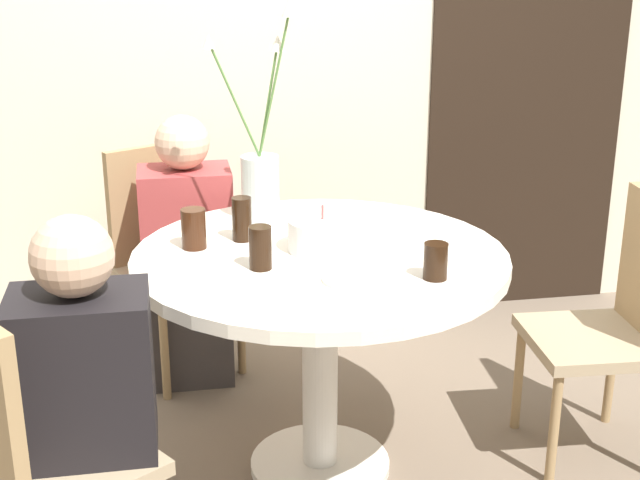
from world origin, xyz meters
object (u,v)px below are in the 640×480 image
(drink_glass_2, at_px, (260,248))
(chair_right_flank, at_px, (617,315))
(birthday_cake, at_px, (323,235))
(side_plate, at_px, (353,279))
(drink_glass_3, at_px, (194,229))
(person_guest, at_px, (188,261))
(drink_glass_1, at_px, (242,219))
(person_boy, at_px, (89,426))
(drink_glass_0, at_px, (436,261))
(chair_far_back, at_px, (168,248))
(flower_vase, at_px, (261,173))
(chair_left_flank, at_px, (29,449))

(drink_glass_2, bearing_deg, chair_right_flank, 2.44)
(birthday_cake, distance_m, side_plate, 0.27)
(drink_glass_3, bearing_deg, person_guest, 90.84)
(chair_right_flank, height_order, drink_glass_2, chair_right_flank)
(birthday_cake, height_order, drink_glass_1, birthday_cake)
(person_boy, bearing_deg, drink_glass_2, 35.68)
(drink_glass_0, bearing_deg, drink_glass_1, 139.72)
(drink_glass_0, xyz_separation_m, person_boy, (-0.95, -0.18, -0.32))
(chair_right_flank, xyz_separation_m, person_guest, (-1.35, 0.77, -0.00))
(drink_glass_2, relative_size, drink_glass_3, 1.03)
(chair_far_back, relative_size, chair_right_flank, 1.00)
(side_plate, distance_m, person_guest, 1.08)
(birthday_cake, height_order, person_guest, person_guest)
(side_plate, distance_m, person_boy, 0.80)
(drink_glass_2, distance_m, person_guest, 0.90)
(chair_right_flank, distance_m, birthday_cake, 1.01)
(flower_vase, relative_size, drink_glass_1, 5.21)
(side_plate, relative_size, drink_glass_0, 1.66)
(flower_vase, xyz_separation_m, person_guest, (-0.25, 0.35, -0.42))
(birthday_cake, xyz_separation_m, person_guest, (-0.39, 0.70, -0.31))
(drink_glass_2, bearing_deg, person_boy, -144.32)
(chair_left_flank, relative_size, chair_right_flank, 1.00)
(drink_glass_1, bearing_deg, chair_far_back, 108.56)
(chair_far_back, bearing_deg, drink_glass_2, -102.63)
(drink_glass_2, bearing_deg, flower_vase, 82.94)
(flower_vase, bearing_deg, chair_right_flank, -20.79)
(drink_glass_2, bearing_deg, birthday_cake, 31.58)
(chair_far_back, relative_size, person_boy, 0.85)
(birthday_cake, height_order, flower_vase, flower_vase)
(chair_left_flank, relative_size, birthday_cake, 4.21)
(chair_far_back, xyz_separation_m, chair_left_flank, (-0.35, -1.40, 0.00))
(chair_far_back, xyz_separation_m, drink_glass_1, (0.24, -0.70, 0.33))
(birthday_cake, distance_m, drink_glass_2, 0.24)
(chair_far_back, xyz_separation_m, side_plate, (0.51, -1.10, 0.26))
(drink_glass_2, xyz_separation_m, person_boy, (-0.48, -0.35, -0.33))
(drink_glass_0, bearing_deg, drink_glass_2, 160.80)
(birthday_cake, bearing_deg, drink_glass_3, 167.16)
(drink_glass_3, xyz_separation_m, person_boy, (-0.30, -0.56, -0.33))
(chair_right_flank, distance_m, drink_glass_1, 1.25)
(drink_glass_3, height_order, person_guest, person_guest)
(drink_glass_3, distance_m, person_boy, 0.72)
(drink_glass_0, height_order, person_guest, person_guest)
(chair_far_back, height_order, drink_glass_1, drink_glass_1)
(flower_vase, xyz_separation_m, drink_glass_1, (-0.09, -0.21, -0.09))
(chair_far_back, relative_size, chair_left_flank, 1.00)
(person_boy, bearing_deg, chair_left_flank, -146.30)
(chair_left_flank, bearing_deg, person_guest, -52.50)
(chair_left_flank, relative_size, side_plate, 5.15)
(chair_left_flank, height_order, drink_glass_0, chair_left_flank)
(side_plate, relative_size, drink_glass_3, 1.40)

